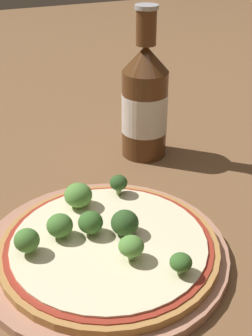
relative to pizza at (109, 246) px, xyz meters
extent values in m
plane|color=brown|center=(-0.02, 0.01, -0.02)|extent=(3.00, 3.00, 0.00)
cylinder|color=tan|center=(0.00, 0.01, -0.01)|extent=(0.29, 0.29, 0.01)
cylinder|color=#B77F42|center=(0.00, 0.00, 0.00)|extent=(0.25, 0.25, 0.01)
cylinder|color=maroon|center=(0.00, 0.00, 0.00)|extent=(0.24, 0.24, 0.00)
cylinder|color=beige|center=(0.00, 0.00, 0.00)|extent=(0.22, 0.22, 0.00)
cylinder|color=#89A866|center=(-0.05, 0.03, 0.01)|extent=(0.01, 0.01, 0.01)
ellipsoid|color=#477A33|center=(-0.05, 0.03, 0.02)|extent=(0.03, 0.03, 0.03)
cylinder|color=#89A866|center=(-0.09, 0.01, 0.01)|extent=(0.01, 0.01, 0.01)
ellipsoid|color=#477A33|center=(-0.09, 0.01, 0.02)|extent=(0.03, 0.03, 0.03)
cylinder|color=#89A866|center=(0.01, -0.04, 0.01)|extent=(0.01, 0.01, 0.01)
ellipsoid|color=#568E3D|center=(0.01, -0.04, 0.02)|extent=(0.03, 0.03, 0.02)
cylinder|color=#89A866|center=(0.02, 0.00, 0.01)|extent=(0.01, 0.01, 0.01)
ellipsoid|color=#2D5123|center=(0.02, 0.00, 0.02)|extent=(0.03, 0.03, 0.03)
cylinder|color=#89A866|center=(-0.01, 0.08, 0.01)|extent=(0.01, 0.01, 0.01)
ellipsoid|color=#568E3D|center=(-0.01, 0.08, 0.02)|extent=(0.03, 0.03, 0.03)
cylinder|color=#89A866|center=(-0.01, 0.02, 0.01)|extent=(0.01, 0.01, 0.01)
ellipsoid|color=#386628|center=(-0.01, 0.02, 0.02)|extent=(0.03, 0.03, 0.03)
cylinder|color=#89A866|center=(0.05, 0.09, 0.01)|extent=(0.01, 0.01, 0.01)
ellipsoid|color=#2D5123|center=(0.05, 0.09, 0.02)|extent=(0.02, 0.02, 0.02)
cylinder|color=#89A866|center=(0.05, -0.08, 0.01)|extent=(0.01, 0.01, 0.01)
ellipsoid|color=#386628|center=(0.05, -0.08, 0.02)|extent=(0.02, 0.02, 0.02)
cylinder|color=#563319|center=(0.15, 0.22, 0.05)|extent=(0.07, 0.07, 0.14)
cylinder|color=silver|center=(0.15, 0.22, 0.05)|extent=(0.07, 0.07, 0.06)
cone|color=#563319|center=(0.15, 0.22, 0.14)|extent=(0.07, 0.07, 0.04)
cylinder|color=#563319|center=(0.15, 0.22, 0.18)|extent=(0.03, 0.03, 0.05)
cylinder|color=#B2B2B7|center=(0.15, 0.22, 0.21)|extent=(0.03, 0.03, 0.01)
camera|label=1|loc=(-0.15, -0.39, 0.34)|focal=50.00mm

